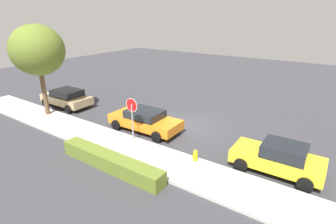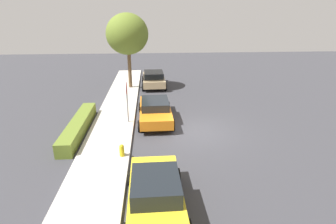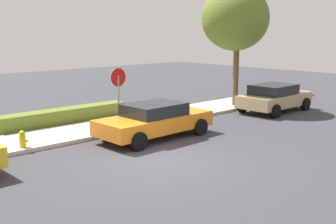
# 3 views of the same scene
# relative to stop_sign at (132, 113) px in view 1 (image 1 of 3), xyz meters

# --- Properties ---
(ground_plane) EXTENTS (60.00, 60.00, 0.00)m
(ground_plane) POSITION_rel_stop_sign_xyz_m (-1.26, -3.86, -1.76)
(ground_plane) COLOR #38383D
(sidewalk_curb) EXTENTS (32.00, 2.42, 0.14)m
(sidewalk_curb) POSITION_rel_stop_sign_xyz_m (-1.26, 0.88, -1.69)
(sidewalk_curb) COLOR beige
(sidewalk_curb) RESTS_ON ground_plane
(stop_sign) EXTENTS (0.76, 0.08, 2.57)m
(stop_sign) POSITION_rel_stop_sign_xyz_m (0.00, 0.00, 0.00)
(stop_sign) COLOR gray
(stop_sign) RESTS_ON ground_plane
(parked_car_orange) EXTENTS (4.57, 2.12, 1.32)m
(parked_car_orange) POSITION_rel_stop_sign_xyz_m (0.46, -1.61, -1.07)
(parked_car_orange) COLOR orange
(parked_car_orange) RESTS_ON ground_plane
(parked_car_yellow) EXTENTS (3.94, 2.00, 1.43)m
(parked_car_yellow) POSITION_rel_stop_sign_xyz_m (-7.40, -1.46, -1.04)
(parked_car_yellow) COLOR yellow
(parked_car_yellow) RESTS_ON ground_plane
(parked_car_tan) EXTENTS (4.14, 2.16, 1.36)m
(parked_car_tan) POSITION_rel_stop_sign_xyz_m (8.29, -1.66, -1.05)
(parked_car_tan) COLOR tan
(parked_car_tan) RESTS_ON ground_plane
(street_tree_near_corner) EXTENTS (3.41, 3.41, 6.23)m
(street_tree_near_corner) POSITION_rel_stop_sign_xyz_m (7.61, 0.41, 2.81)
(street_tree_near_corner) COLOR brown
(street_tree_near_corner) RESTS_ON ground_plane
(fire_hydrant) EXTENTS (0.30, 0.22, 0.72)m
(fire_hydrant) POSITION_rel_stop_sign_xyz_m (-3.97, -0.01, -1.40)
(fire_hydrant) COLOR gold
(fire_hydrant) RESTS_ON ground_plane
(front_yard_hedge) EXTENTS (5.85, 0.78, 0.71)m
(front_yard_hedge) POSITION_rel_stop_sign_xyz_m (-0.95, 2.65, -1.41)
(front_yard_hedge) COLOR olive
(front_yard_hedge) RESTS_ON ground_plane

